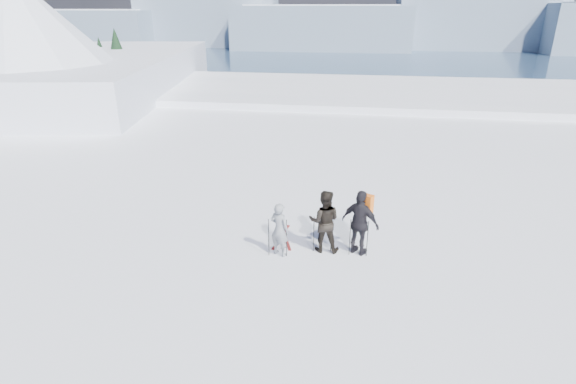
# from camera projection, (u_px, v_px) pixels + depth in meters

# --- Properties ---
(lake_basin) EXTENTS (820.00, 820.00, 71.62)m
(lake_basin) POSITION_uv_depth(u_px,v_px,m) (356.00, 166.00, 40.61)
(lake_basin) COLOR white
(lake_basin) RESTS_ON ground
(far_mountain_range) EXTENTS (770.00, 110.00, 53.00)m
(far_mountain_range) POSITION_uv_depth(u_px,v_px,m) (398.00, 23.00, 424.02)
(far_mountain_range) COLOR slate
(far_mountain_range) RESTS_ON ground
(near_ridge) EXTENTS (31.37, 35.68, 25.62)m
(near_ridge) POSITION_uv_depth(u_px,v_px,m) (77.00, 124.00, 42.81)
(near_ridge) COLOR white
(near_ridge) RESTS_ON ground
(skier_grey) EXTENTS (0.71, 0.61, 1.65)m
(skier_grey) POSITION_uv_depth(u_px,v_px,m) (279.00, 229.00, 13.08)
(skier_grey) COLOR gray
(skier_grey) RESTS_ON ground
(skier_dark) EXTENTS (0.96, 0.75, 1.94)m
(skier_dark) POSITION_uv_depth(u_px,v_px,m) (324.00, 221.00, 13.27)
(skier_dark) COLOR black
(skier_dark) RESTS_ON ground
(skier_pack) EXTENTS (1.27, 0.97, 2.01)m
(skier_pack) POSITION_uv_depth(u_px,v_px,m) (360.00, 223.00, 13.07)
(skier_pack) COLOR black
(skier_pack) RESTS_ON ground
(backpack) EXTENTS (0.49, 0.41, 0.56)m
(backpack) POSITION_uv_depth(u_px,v_px,m) (367.00, 180.00, 12.77)
(backpack) COLOR orange
(backpack) RESTS_ON skier_pack
(ski_poles) EXTENTS (2.88, 0.57, 1.31)m
(ski_poles) POSITION_uv_depth(u_px,v_px,m) (319.00, 236.00, 13.19)
(ski_poles) COLOR black
(ski_poles) RESTS_ON ground
(skis_loose) EXTENTS (0.63, 1.70, 0.03)m
(skis_loose) POSITION_uv_depth(u_px,v_px,m) (283.00, 237.00, 14.37)
(skis_loose) COLOR black
(skis_loose) RESTS_ON ground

